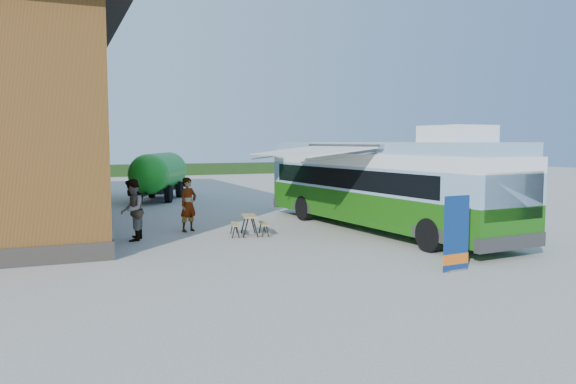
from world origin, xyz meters
name	(u,v)px	position (x,y,z in m)	size (l,w,h in m)	color
ground	(331,243)	(0.00, 0.00, 0.00)	(100.00, 100.00, 0.00)	#BCB7AD
hedge	(229,168)	(8.00, 38.00, 0.50)	(40.00, 3.00, 1.00)	#264419
bus	(380,182)	(2.74, 1.61, 1.73)	(3.57, 11.96, 3.62)	#217213
awning	(315,157)	(0.35, 1.91, 2.63)	(3.10, 4.57, 0.53)	white
banner	(456,240)	(1.11, -4.52, 0.76)	(0.80, 0.23, 1.85)	navy
picnic_table	(249,220)	(-1.88, 2.34, 0.51)	(1.41, 1.31, 0.68)	tan
person_a	(188,204)	(-3.58, 3.99, 0.95)	(0.69, 0.46, 1.90)	#999999
person_b	(132,210)	(-5.64, 2.82, 0.98)	(0.96, 0.74, 1.97)	#999999
slurry_tanker	(159,173)	(-2.67, 15.21, 1.46)	(3.81, 6.41, 2.53)	green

